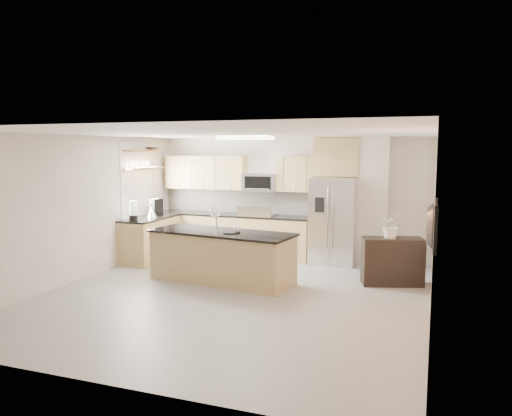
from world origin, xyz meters
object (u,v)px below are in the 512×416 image
at_px(microwave, 261,182).
at_px(bowl, 152,148).
at_px(credenza, 392,261).
at_px(television, 427,224).
at_px(kettle, 152,212).
at_px(platter, 231,232).
at_px(range, 259,235).
at_px(cup, 237,230).
at_px(blender, 133,212).
at_px(refrigerator, 334,221).
at_px(coffee_maker, 156,207).
at_px(island, 222,256).
at_px(flower_vase, 392,219).

relative_size(microwave, bowl, 2.21).
bearing_deg(credenza, television, -89.34).
bearing_deg(bowl, kettle, -63.61).
bearing_deg(credenza, platter, -179.07).
distance_m(range, cup, 2.24).
xyz_separation_m(blender, kettle, (0.05, 0.61, -0.06)).
height_order(cup, television, television).
bearing_deg(credenza, refrigerator, 117.90).
height_order(platter, coffee_maker, coffee_maker).
bearing_deg(range, platter, -82.99).
height_order(kettle, bowl, bowl).
height_order(microwave, credenza, microwave).
relative_size(island, flower_vase, 3.99).
relative_size(refrigerator, bowl, 5.17).
xyz_separation_m(flower_vase, television, (0.59, -1.72, 0.19)).
bearing_deg(island, coffee_maker, 155.48).
bearing_deg(bowl, blender, -80.63).
bearing_deg(coffee_maker, flower_vase, -7.15).
xyz_separation_m(microwave, credenza, (2.95, -1.47, -1.22)).
distance_m(range, island, 2.14).
relative_size(island, bowl, 7.88).
distance_m(credenza, cup, 2.76).
relative_size(platter, kettle, 1.21).
bearing_deg(cup, flower_vase, 16.65).
height_order(range, television, television).
bearing_deg(television, platter, 74.18).
distance_m(microwave, bowl, 2.48).
height_order(refrigerator, bowl, bowl).
height_order(range, credenza, range).
bearing_deg(island, flower_vase, 22.61).
xyz_separation_m(range, platter, (0.27, -2.20, 0.44)).
bearing_deg(flower_vase, refrigerator, 133.05).
height_order(microwave, island, microwave).
relative_size(refrigerator, credenza, 1.73).
bearing_deg(kettle, credenza, -3.25).
distance_m(bowl, television, 6.37).
bearing_deg(blender, island, -12.59).
bearing_deg(refrigerator, flower_vase, -46.95).
bearing_deg(island, range, 99.71).
height_order(range, cup, range).
distance_m(microwave, television, 4.79).
bearing_deg(kettle, island, -27.43).
height_order(refrigerator, cup, refrigerator).
bearing_deg(microwave, kettle, -149.71).
relative_size(credenza, television, 0.96).
height_order(kettle, flower_vase, flower_vase).
height_order(island, flower_vase, flower_vase).
distance_m(range, kettle, 2.35).
bearing_deg(coffee_maker, blender, -88.72).
bearing_deg(range, kettle, -152.40).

